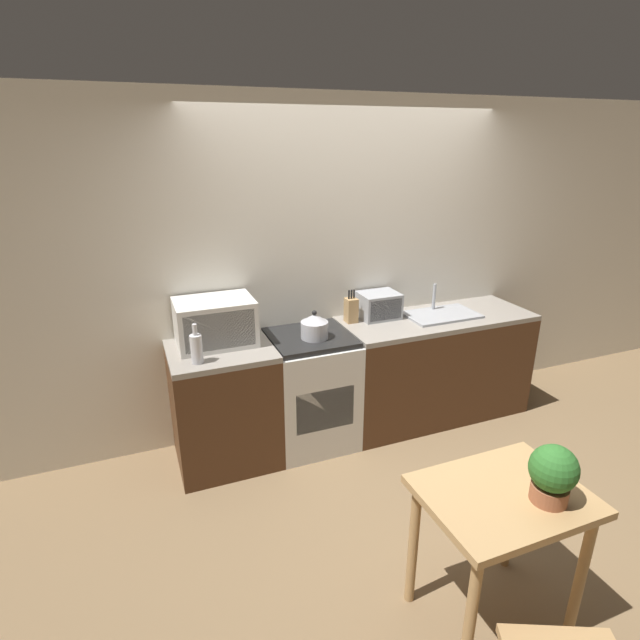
# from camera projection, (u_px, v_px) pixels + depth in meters

# --- Properties ---
(ground_plane) EXTENTS (16.00, 16.00, 0.00)m
(ground_plane) POSITION_uv_depth(u_px,v_px,m) (410.00, 485.00, 3.49)
(ground_plane) COLOR brown
(wall_back) EXTENTS (10.00, 0.06, 2.60)m
(wall_back) POSITION_uv_depth(u_px,v_px,m) (347.00, 267.00, 4.02)
(wall_back) COLOR silver
(wall_back) RESTS_ON ground_plane
(counter_left_run) EXTENTS (0.72, 0.62, 0.90)m
(counter_left_run) POSITION_uv_depth(u_px,v_px,m) (224.00, 405.00, 3.63)
(counter_left_run) COLOR #4C2D19
(counter_left_run) RESTS_ON ground_plane
(counter_right_run) EXTENTS (1.62, 0.62, 0.90)m
(counter_right_run) POSITION_uv_depth(u_px,v_px,m) (433.00, 366.00, 4.25)
(counter_right_run) COLOR #4C2D19
(counter_right_run) RESTS_ON ground_plane
(stove_range) EXTENTS (0.62, 0.62, 0.90)m
(stove_range) POSITION_uv_depth(u_px,v_px,m) (311.00, 389.00, 3.87)
(stove_range) COLOR silver
(stove_range) RESTS_ON ground_plane
(kettle) EXTENTS (0.20, 0.20, 0.21)m
(kettle) POSITION_uv_depth(u_px,v_px,m) (314.00, 326.00, 3.63)
(kettle) COLOR #B7B7BC
(kettle) RESTS_ON stove_range
(microwave) EXTENTS (0.54, 0.38, 0.33)m
(microwave) POSITION_uv_depth(u_px,v_px,m) (215.00, 322.00, 3.50)
(microwave) COLOR silver
(microwave) RESTS_ON counter_left_run
(bottle) EXTENTS (0.08, 0.08, 0.27)m
(bottle) POSITION_uv_depth(u_px,v_px,m) (196.00, 348.00, 3.23)
(bottle) COLOR silver
(bottle) RESTS_ON counter_left_run
(knife_block) EXTENTS (0.09, 0.09, 0.26)m
(knife_block) POSITION_uv_depth(u_px,v_px,m) (351.00, 310.00, 3.95)
(knife_block) COLOR tan
(knife_block) RESTS_ON counter_right_run
(toaster_oven) EXTENTS (0.31, 0.26, 0.21)m
(toaster_oven) POSITION_uv_depth(u_px,v_px,m) (379.00, 305.00, 4.04)
(toaster_oven) COLOR #999BA0
(toaster_oven) RESTS_ON counter_right_run
(sink_basin) EXTENTS (0.59, 0.36, 0.24)m
(sink_basin) POSITION_uv_depth(u_px,v_px,m) (441.00, 314.00, 4.11)
(sink_basin) COLOR #999BA0
(sink_basin) RESTS_ON counter_right_run
(dining_table) EXTENTS (0.75, 0.57, 0.76)m
(dining_table) POSITION_uv_depth(u_px,v_px,m) (501.00, 516.00, 2.33)
(dining_table) COLOR tan
(dining_table) RESTS_ON ground_plane
(potted_plant) EXTENTS (0.21, 0.21, 0.28)m
(potted_plant) POSITION_uv_depth(u_px,v_px,m) (553.00, 473.00, 2.18)
(potted_plant) COLOR #9E5B3D
(potted_plant) RESTS_ON dining_table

